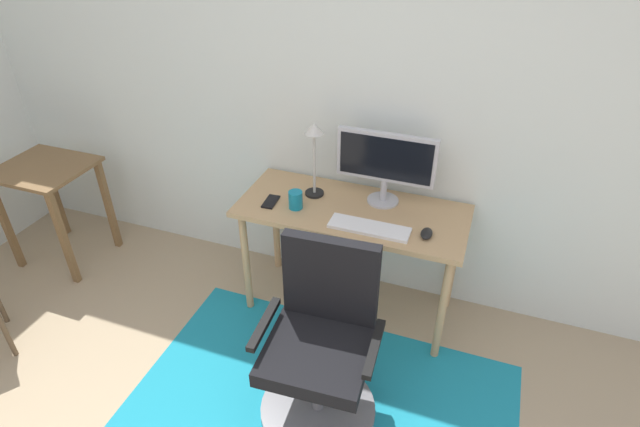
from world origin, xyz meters
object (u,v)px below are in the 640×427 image
Objects in this scene: desk at (351,222)px; office_chair at (321,355)px; keyboard at (369,228)px; computer_mouse at (427,234)px; side_table at (49,187)px; desk_lamp at (314,144)px; cell_phone at (271,202)px; coffee_cup at (296,200)px; monitor at (386,161)px.

office_chair is at bearing -83.42° from desk.
keyboard is 0.30m from computer_mouse.
office_chair is (-0.06, -0.59, -0.37)m from keyboard.
desk is at bearing 5.24° from side_table.
side_table is (-1.78, -0.26, -0.48)m from desk_lamp.
cell_phone is 1.59m from side_table.
coffee_cup reaches higher than keyboard.
keyboard is (0.14, -0.16, 0.10)m from desk.
monitor reaches higher than computer_mouse.
coffee_cup is 0.74× the size of cell_phone.
keyboard is at bearing -172.32° from computer_mouse.
desk reaches higher than side_table.
cell_phone is 0.31× the size of desk_lamp.
office_chair is (0.54, -0.65, -0.37)m from cell_phone.
monitor is 0.46m from computer_mouse.
desk_lamp is (0.20, 0.17, 0.32)m from cell_phone.
cell_phone is at bearing -158.89° from monitor.
desk_lamp is at bearing 74.83° from coffee_cup.
monitor reaches higher than office_chair.
office_chair is at bearing -95.51° from keyboard.
keyboard is 0.96× the size of desk_lamp.
monitor is 1.08m from office_chair.
coffee_cup reaches higher than cell_phone.
coffee_cup reaches higher than desk.
office_chair reaches higher than computer_mouse.
cell_phone is at bearing 173.85° from keyboard.
desk is at bearing 131.91° from keyboard.
computer_mouse is 2.48m from side_table.
side_table is (-2.12, 0.56, 0.20)m from office_chair.
computer_mouse is at bearing -1.73° from coffee_cup.
office_chair is (0.39, -0.65, -0.42)m from coffee_cup.
keyboard reaches higher than desk.
desk_lamp is (-0.69, 0.20, 0.30)m from computer_mouse.
coffee_cup is at bearing -162.03° from desk.
monitor is 0.76× the size of side_table.
desk is 12.51× the size of coffee_cup.
coffee_cup is at bearing -152.18° from monitor.
keyboard is 4.18× the size of coffee_cup.
desk is 3.00× the size of keyboard.
desk is 0.47m from computer_mouse.
computer_mouse is 0.23× the size of desk_lamp.
desk_lamp is at bearing 164.19° from computer_mouse.
desk_lamp is at bearing 149.31° from keyboard.
side_table is (-2.18, -0.03, -0.17)m from keyboard.
office_chair is 2.20m from side_table.
keyboard is at bearing -89.75° from monitor.
office_chair is (-0.06, -0.88, -0.63)m from monitor.
coffee_cup is 0.23× the size of desk_lamp.
computer_mouse is at bearing 7.68° from keyboard.
cell_phone is at bearing -168.24° from desk.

